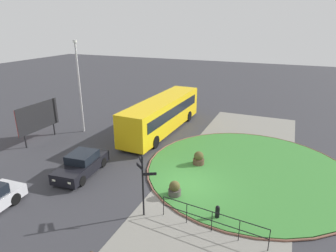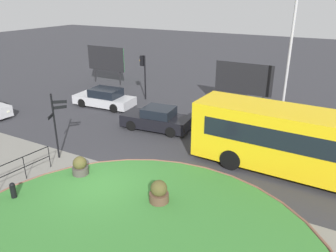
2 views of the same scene
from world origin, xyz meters
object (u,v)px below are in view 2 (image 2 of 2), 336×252
(lamppost_tall, at_px, (289,56))
(planter_kerbside, at_px, (80,167))
(bus_yellow, at_px, (322,146))
(signpost_directional, at_px, (56,122))
(billboard_right, at_px, (106,59))
(bollard_foreground, at_px, (13,191))
(car_trailing, at_px, (157,119))
(car_near_lane, at_px, (105,98))
(planter_near_signpost, at_px, (159,193))
(billboard_left, at_px, (243,79))
(traffic_light_near, at_px, (143,67))

(lamppost_tall, distance_m, planter_kerbside, 13.74)
(bus_yellow, xyz_separation_m, planter_kerbside, (-9.47, -4.94, -1.18))
(signpost_directional, xyz_separation_m, billboard_right, (-7.48, 13.13, 0.28))
(bollard_foreground, relative_size, car_trailing, 0.18)
(bollard_foreground, distance_m, car_near_lane, 12.01)
(car_near_lane, xyz_separation_m, planter_kerbside, (5.45, -8.45, -0.20))
(car_near_lane, bearing_deg, signpost_directional, 109.52)
(car_trailing, height_order, planter_near_signpost, car_trailing)
(planter_kerbside, bearing_deg, car_trailing, 88.71)
(planter_near_signpost, distance_m, planter_kerbside, 4.22)
(signpost_directional, xyz_separation_m, billboard_left, (5.52, 12.47, 0.11))
(bollard_foreground, bearing_deg, bus_yellow, 36.08)
(bollard_foreground, height_order, traffic_light_near, traffic_light_near)
(bus_yellow, distance_m, billboard_left, 10.37)
(billboard_left, height_order, billboard_right, billboard_right)
(bollard_foreground, xyz_separation_m, billboard_left, (4.40, 16.02, 1.69))
(car_near_lane, xyz_separation_m, car_trailing, (5.60, -1.90, 0.01))
(signpost_directional, relative_size, lamppost_tall, 0.42)
(bollard_foreground, height_order, car_trailing, car_trailing)
(car_trailing, bearing_deg, car_near_lane, -24.37)
(billboard_left, relative_size, billboard_right, 1.05)
(bollard_foreground, xyz_separation_m, planter_kerbside, (1.04, 2.72, 0.04))
(bollard_foreground, height_order, planter_near_signpost, planter_near_signpost)
(planter_near_signpost, bearing_deg, billboard_right, 134.56)
(signpost_directional, bearing_deg, traffic_light_near, 99.74)
(signpost_directional, distance_m, car_trailing, 6.31)
(traffic_light_near, xyz_separation_m, lamppost_tall, (10.55, -0.01, 1.78))
(planter_kerbside, bearing_deg, traffic_light_near, 109.19)
(billboard_right, relative_size, planter_kerbside, 4.14)
(bollard_foreground, height_order, car_near_lane, car_near_lane)
(bollard_foreground, bearing_deg, planter_near_signpost, 26.33)
(signpost_directional, distance_m, billboard_right, 15.12)
(car_near_lane, bearing_deg, bollard_foreground, 107.70)
(billboard_left, bearing_deg, bollard_foreground, -105.04)
(traffic_light_near, xyz_separation_m, planter_near_signpost, (8.21, -11.58, -2.05))
(bus_yellow, xyz_separation_m, car_trailing, (-9.32, 1.61, -0.97))
(billboard_left, xyz_separation_m, planter_kerbside, (-3.35, -13.30, -1.64))
(signpost_directional, bearing_deg, billboard_right, 119.67)
(planter_near_signpost, bearing_deg, billboard_left, 93.69)
(signpost_directional, height_order, planter_near_signpost, signpost_directional)
(billboard_right, bearing_deg, planter_kerbside, -56.29)
(car_trailing, bearing_deg, signpost_directional, 62.37)
(planter_kerbside, bearing_deg, car_near_lane, 122.83)
(billboard_left, bearing_deg, traffic_light_near, -165.63)
(car_near_lane, distance_m, billboard_left, 10.16)
(signpost_directional, xyz_separation_m, bollard_foreground, (1.12, -3.55, -1.57))
(car_trailing, bearing_deg, traffic_light_near, -55.54)
(traffic_light_near, relative_size, lamppost_tall, 0.43)
(traffic_light_near, height_order, planter_near_signpost, traffic_light_near)
(traffic_light_near, relative_size, billboard_left, 0.82)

